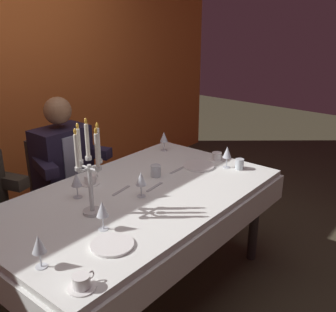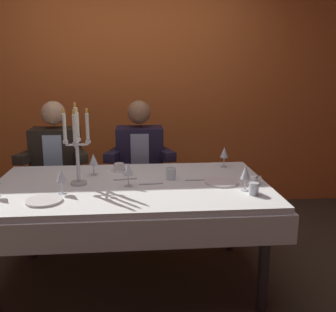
# 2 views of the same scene
# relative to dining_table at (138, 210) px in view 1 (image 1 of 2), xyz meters

# --- Properties ---
(ground_plane) EXTENTS (12.00, 12.00, 0.00)m
(ground_plane) POSITION_rel_dining_table_xyz_m (0.00, 0.00, -0.62)
(ground_plane) COLOR #3D3726
(dining_table) EXTENTS (1.94, 1.14, 0.74)m
(dining_table) POSITION_rel_dining_table_xyz_m (0.00, 0.00, 0.00)
(dining_table) COLOR white
(dining_table) RESTS_ON ground_plane
(candelabra) EXTENTS (0.19, 0.19, 0.57)m
(candelabra) POSITION_rel_dining_table_xyz_m (-0.35, 0.02, 0.39)
(candelabra) COLOR silver
(candelabra) RESTS_ON dining_table
(dinner_plate_0) EXTENTS (0.24, 0.24, 0.01)m
(dinner_plate_0) POSITION_rel_dining_table_xyz_m (0.63, -0.04, 0.13)
(dinner_plate_0) COLOR white
(dinner_plate_0) RESTS_ON dining_table
(dinner_plate_1) EXTENTS (0.22, 0.22, 0.01)m
(dinner_plate_1) POSITION_rel_dining_table_xyz_m (-0.52, -0.32, 0.13)
(dinner_plate_1) COLOR white
(dinner_plate_1) RESTS_ON dining_table
(wine_glass_0) EXTENTS (0.07, 0.07, 0.16)m
(wine_glass_0) POSITION_rel_dining_table_xyz_m (-0.01, -0.05, 0.23)
(wine_glass_0) COLOR silver
(wine_glass_0) RESTS_ON dining_table
(wine_glass_1) EXTENTS (0.07, 0.07, 0.16)m
(wine_glass_1) POSITION_rel_dining_table_xyz_m (-0.84, -0.20, 0.23)
(wine_glass_1) COLOR silver
(wine_glass_1) RESTS_ON dining_table
(wine_glass_2) EXTENTS (0.07, 0.07, 0.16)m
(wine_glass_2) POSITION_rel_dining_table_xyz_m (-0.44, -0.17, 0.23)
(wine_glass_2) COLOR silver
(wine_glass_2) RESTS_ON dining_table
(wine_glass_3) EXTENTS (0.07, 0.07, 0.16)m
(wine_glass_3) POSITION_rel_dining_table_xyz_m (0.75, -0.21, 0.23)
(wine_glass_3) COLOR silver
(wine_glass_3) RESTS_ON dining_table
(wine_glass_4) EXTENTS (0.07, 0.07, 0.16)m
(wine_glass_4) POSITION_rel_dining_table_xyz_m (-0.28, 0.25, 0.23)
(wine_glass_4) COLOR silver
(wine_glass_4) RESTS_ON dining_table
(wine_glass_5) EXTENTS (0.07, 0.07, 0.16)m
(wine_glass_5) POSITION_rel_dining_table_xyz_m (0.75, 0.40, 0.23)
(wine_glass_5) COLOR silver
(wine_glass_5) RESTS_ON dining_table
(water_tumbler_0) EXTENTS (0.07, 0.07, 0.08)m
(water_tumbler_0) POSITION_rel_dining_table_xyz_m (0.29, 0.09, 0.16)
(water_tumbler_0) COLOR silver
(water_tumbler_0) RESTS_ON dining_table
(water_tumbler_1) EXTENTS (0.06, 0.06, 0.08)m
(water_tumbler_1) POSITION_rel_dining_table_xyz_m (0.78, -0.30, 0.16)
(water_tumbler_1) COLOR silver
(water_tumbler_1) RESTS_ON dining_table
(coffee_cup_0) EXTENTS (0.13, 0.12, 0.06)m
(coffee_cup_0) POSITION_rel_dining_table_xyz_m (-0.82, -0.45, 0.15)
(coffee_cup_0) COLOR white
(coffee_cup_0) RESTS_ON dining_table
(coffee_cup_1) EXTENTS (0.13, 0.12, 0.06)m
(coffee_cup_1) POSITION_rel_dining_table_xyz_m (0.84, -0.06, 0.15)
(coffee_cup_1) COLOR white
(coffee_cup_1) RESTS_ON dining_table
(coffee_cup_2) EXTENTS (0.13, 0.12, 0.06)m
(coffee_cup_2) POSITION_rel_dining_table_xyz_m (-0.09, 0.35, 0.15)
(coffee_cup_2) COLOR white
(coffee_cup_2) RESTS_ON dining_table
(fork_0) EXTENTS (0.17, 0.04, 0.01)m
(fork_0) POSITION_rel_dining_table_xyz_m (-0.04, 0.11, 0.12)
(fork_0) COLOR #B7B7BC
(fork_0) RESTS_ON dining_table
(fork_1) EXTENTS (0.17, 0.02, 0.01)m
(fork_1) POSITION_rel_dining_table_xyz_m (0.47, 0.04, 0.12)
(fork_1) COLOR #B7B7BC
(fork_1) RESTS_ON dining_table
(fork_2) EXTENTS (0.17, 0.04, 0.01)m
(fork_2) POSITION_rel_dining_table_xyz_m (0.14, -0.03, 0.12)
(fork_2) COLOR #B7B7BC
(fork_2) RESTS_ON dining_table
(seated_diner_1) EXTENTS (0.63, 0.48, 1.24)m
(seated_diner_1) POSITION_rel_dining_table_xyz_m (0.08, 0.89, 0.11)
(seated_diner_1) COLOR #2F2C2A
(seated_diner_1) RESTS_ON ground_plane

